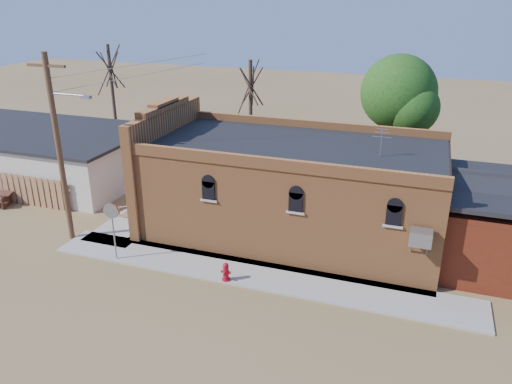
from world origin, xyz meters
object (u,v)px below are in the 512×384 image
(fire_hydrant, at_px, (226,272))
(brick_bar, at_px, (287,188))
(utility_pole, at_px, (59,146))
(trash_barrel, at_px, (167,203))
(stop_sign, at_px, (112,216))

(fire_hydrant, bearing_deg, brick_bar, 56.45)
(utility_pole, xyz_separation_m, fire_hydrant, (8.73, -1.20, -4.29))
(utility_pole, height_order, fire_hydrant, utility_pole)
(fire_hydrant, bearing_deg, utility_pole, 149.52)
(utility_pole, xyz_separation_m, trash_barrel, (2.84, 4.48, -4.25))
(brick_bar, height_order, trash_barrel, brick_bar)
(trash_barrel, bearing_deg, stop_sign, -85.27)
(brick_bar, distance_m, stop_sign, 8.47)
(stop_sign, bearing_deg, utility_pole, 174.70)
(brick_bar, height_order, fire_hydrant, brick_bar)
(brick_bar, xyz_separation_m, utility_pole, (-9.79, -4.29, 2.43))
(fire_hydrant, bearing_deg, trash_barrel, 113.38)
(brick_bar, height_order, utility_pole, utility_pole)
(brick_bar, relative_size, trash_barrel, 18.66)
(brick_bar, distance_m, fire_hydrant, 5.90)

